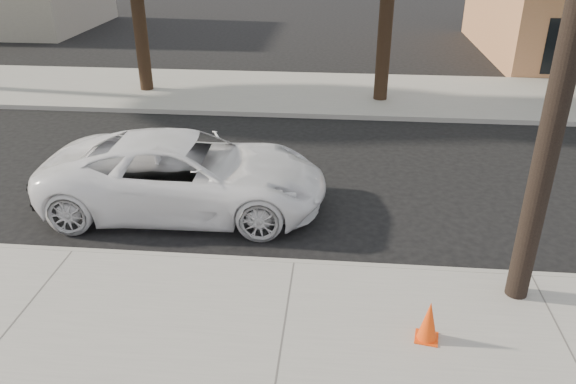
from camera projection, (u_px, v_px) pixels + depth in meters
The scene contains 6 objects.
ground at pixel (302, 212), 11.72m from camera, with size 120.00×120.00×0.00m, color black.
near_sidewalk at pixel (281, 352), 7.85m from camera, with size 90.00×4.40×0.15m, color gray.
far_sidewalk at pixel (320, 93), 19.27m from camera, with size 90.00×5.00×0.15m, color gray.
curb_near at pixel (294, 264), 9.81m from camera, with size 90.00×0.12×0.16m, color #9E9B93.
police_cruiser at pixel (186, 174), 11.50m from camera, with size 2.65×5.75×1.60m, color white.
traffic_cone at pixel (429, 321), 7.85m from camera, with size 0.38×0.38×0.63m.
Camera 1 is at (0.67, -10.31, 5.56)m, focal length 35.00 mm.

